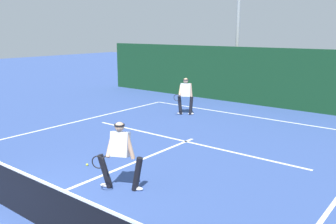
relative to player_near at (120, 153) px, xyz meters
name	(u,v)px	position (x,y,z in m)	size (l,w,h in m)	color
ground_plane	(14,211)	(-0.94, -2.10, -0.88)	(80.00, 80.00, 0.00)	#334C8E
court_line_baseline_far	(249,116)	(-0.94, 8.58, -0.88)	(10.06, 0.10, 0.01)	white
court_line_service	(186,141)	(-0.94, 3.92, -0.88)	(8.20, 0.10, 0.01)	white
court_line_centre	(125,166)	(-0.94, 1.10, -0.88)	(0.10, 6.40, 0.01)	white
tennis_net	(12,188)	(-0.94, -2.10, -0.38)	(11.02, 0.09, 1.10)	#1E4723
player_near	(120,153)	(0.00, 0.00, 0.00)	(1.07, 1.02, 1.61)	black
player_far	(185,95)	(-3.26, 7.12, 0.00)	(0.73, 0.96, 1.61)	black
tennis_ball	(87,165)	(-1.78, 0.46, -0.85)	(0.07, 0.07, 0.07)	#D1E033
back_fence_windscreen	(273,78)	(-0.94, 11.03, 0.53)	(21.00, 0.12, 2.81)	#133C20
light_pole	(239,5)	(-3.54, 12.24, 4.00)	(0.55, 0.44, 8.04)	#9EA39E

